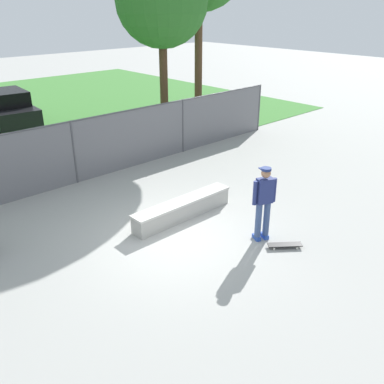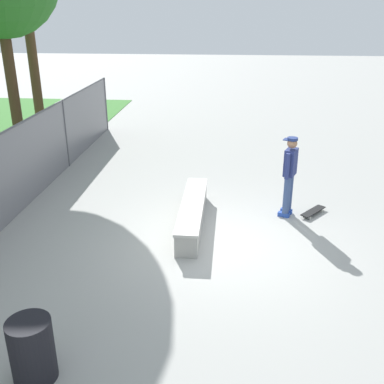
{
  "view_description": "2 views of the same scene",
  "coord_description": "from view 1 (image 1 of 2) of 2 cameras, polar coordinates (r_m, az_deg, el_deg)",
  "views": [
    {
      "loc": [
        -5.66,
        -6.78,
        5.21
      ],
      "look_at": [
        0.89,
        0.32,
        0.85
      ],
      "focal_mm": 39.25,
      "sensor_mm": 36.0,
      "label": 1
    },
    {
      "loc": [
        -8.12,
        -0.12,
        4.43
      ],
      "look_at": [
        0.68,
        0.65,
        0.84
      ],
      "focal_mm": 42.4,
      "sensor_mm": 36.0,
      "label": 2
    }
  ],
  "objects": [
    {
      "name": "ground_plane",
      "position": [
        10.25,
        -2.49,
        -6.26
      ],
      "size": [
        80.0,
        80.0,
        0.0
      ],
      "primitive_type": "plane",
      "color": "#9E9E99"
    },
    {
      "name": "concrete_ledge",
      "position": [
        11.06,
        -1.24,
        -2.3
      ],
      "size": [
        3.07,
        0.49,
        0.5
      ],
      "color": "#A8A59E",
      "rests_on": "ground"
    },
    {
      "name": "skateboarder",
      "position": [
        9.86,
        9.74,
        -1.13
      ],
      "size": [
        0.56,
        0.39,
        1.84
      ],
      "color": "#2647A5",
      "rests_on": "ground"
    },
    {
      "name": "skateboard",
      "position": [
        10.06,
        12.5,
        -7.02
      ],
      "size": [
        0.75,
        0.66,
        0.09
      ],
      "color": "black",
      "rests_on": "ground"
    },
    {
      "name": "chainlink_fence",
      "position": [
        13.46,
        -15.77,
        5.52
      ],
      "size": [
        18.03,
        0.07,
        2.0
      ],
      "color": "#4C4C51",
      "rests_on": "ground"
    },
    {
      "name": "tree_near_right",
      "position": [
        16.9,
        -4.15,
        24.47
      ],
      "size": [
        3.42,
        3.42,
        7.01
      ],
      "color": "#47301E",
      "rests_on": "ground"
    },
    {
      "name": "car_black",
      "position": [
        21.16,
        -23.84,
        10.35
      ],
      "size": [
        2.3,
        4.34,
        1.66
      ],
      "color": "black",
      "rests_on": "ground"
    }
  ]
}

